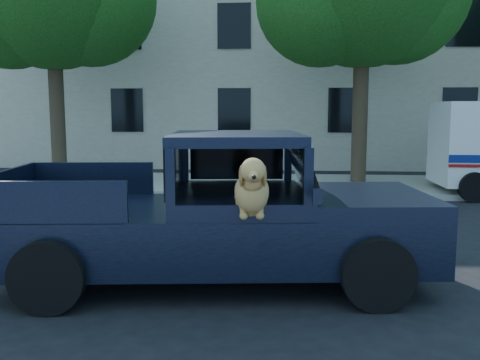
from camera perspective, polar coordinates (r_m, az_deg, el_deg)
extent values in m
plane|color=black|center=(7.11, -19.44, -11.31)|extent=(120.00, 120.00, 0.00)
cube|color=gray|center=(15.73, -5.70, -0.39)|extent=(60.00, 4.00, 0.15)
cylinder|color=#332619|center=(17.14, -18.92, 7.03)|extent=(0.44, 0.44, 4.40)
sphere|color=#10360D|center=(17.63, -23.50, 16.62)|extent=(3.60, 3.60, 3.60)
cylinder|color=#332619|center=(15.87, 12.68, 7.24)|extent=(0.44, 0.44, 4.40)
sphere|color=#10360D|center=(15.73, 8.60, 18.33)|extent=(3.60, 3.60, 3.60)
cube|color=beige|center=(22.73, 5.26, 13.25)|extent=(26.00, 6.00, 9.00)
cube|color=black|center=(6.99, -2.60, -5.57)|extent=(5.62, 2.65, 0.69)
cube|color=black|center=(7.13, 13.11, -1.99)|extent=(1.78, 2.24, 0.17)
cube|color=black|center=(6.82, -0.46, 4.49)|extent=(1.82, 2.17, 0.13)
cube|color=black|center=(6.91, 6.57, 1.44)|extent=(0.46, 1.81, 0.59)
cube|color=black|center=(6.49, 1.46, -4.79)|extent=(0.63, 0.63, 0.40)
cube|color=black|center=(5.65, 8.26, -1.77)|extent=(0.11, 0.06, 0.17)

